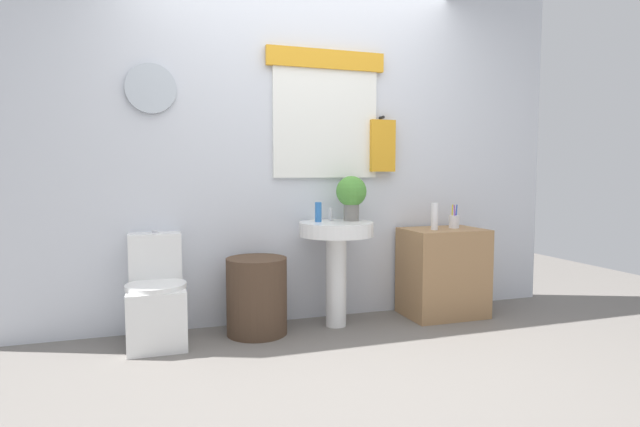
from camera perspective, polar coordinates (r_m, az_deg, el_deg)
name	(u,v)px	position (r m, az deg, el deg)	size (l,w,h in m)	color
ground_plane	(351,373)	(2.98, 3.52, -17.43)	(8.00, 8.00, 0.00)	slate
back_wall	(296,148)	(3.86, -2.71, 7.42)	(4.40, 0.18, 2.60)	silver
toilet	(156,301)	(3.55, -17.93, -9.32)	(0.38, 0.51, 0.73)	white
laundry_hamper	(257,296)	(3.58, -7.13, -9.19)	(0.42, 0.42, 0.53)	#4C3828
pedestal_sink	(336,247)	(3.67, 1.83, -3.76)	(0.54, 0.54, 0.76)	white
faucet	(331,214)	(3.76, 1.21, -0.04)	(0.03, 0.03, 0.10)	silver
wooden_cabinet	(443,272)	(4.10, 13.65, -6.43)	(0.61, 0.44, 0.68)	#9E754C
soap_bottle	(318,212)	(3.65, -0.19, 0.16)	(0.05, 0.05, 0.14)	#2D6BB7
potted_plant	(351,194)	(3.74, 3.55, 2.22)	(0.23, 0.23, 0.33)	slate
lotion_bottle	(435,216)	(3.95, 12.78, -0.32)	(0.05, 0.05, 0.21)	white
toothbrush_cup	(454,221)	(4.12, 14.87, -0.85)	(0.08, 0.08, 0.19)	silver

